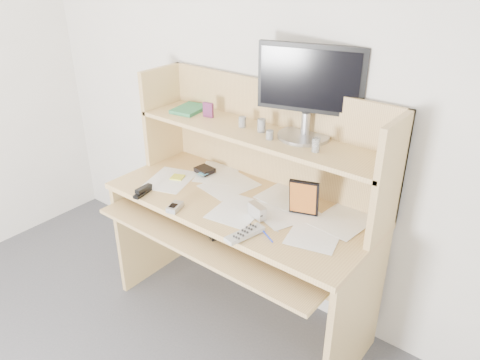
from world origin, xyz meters
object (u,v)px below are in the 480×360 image
Objects in this scene: desk at (249,205)px; tv_remote at (245,234)px; monitor at (309,89)px; game_case at (304,198)px; keyboard at (208,216)px.

tv_remote is at bearing -55.74° from desk.
desk is 2.83× the size of monitor.
game_case is 0.51m from monitor.
keyboard is 0.86× the size of monitor.
monitor is at bearing 102.72° from game_case.
desk is 0.68m from monitor.
keyboard is at bearing 171.20° from tv_remote.
monitor is (-0.11, 0.18, 0.46)m from game_case.
monitor is (0.22, 0.17, 0.62)m from desk.
desk is 0.37m from game_case.
tv_remote is at bearing 1.80° from keyboard.
desk reaches higher than keyboard.
keyboard is 0.81m from monitor.
desk is 3.28× the size of keyboard.
monitor is (-0.00, 0.49, 0.55)m from tv_remote.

